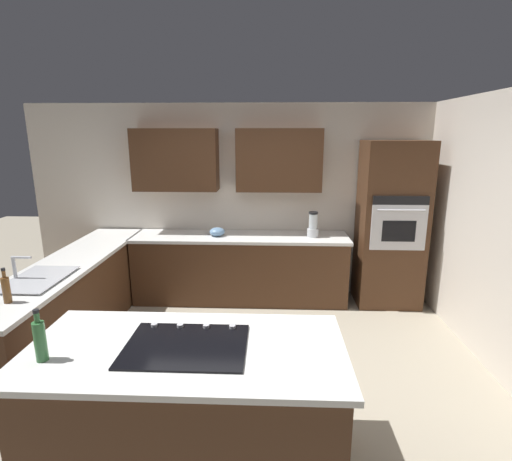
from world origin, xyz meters
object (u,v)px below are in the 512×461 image
at_px(oil_bottle, 40,340).
at_px(sink_unit, 36,279).
at_px(dish_soap_bottle, 6,289).
at_px(mixing_bowl, 217,232).
at_px(wall_oven, 391,225).
at_px(cooktop, 186,345).
at_px(blender, 313,226).

bearing_deg(oil_bottle, sink_unit, -57.73).
bearing_deg(dish_soap_bottle, mixing_bowl, -122.39).
height_order(wall_oven, mixing_bowl, wall_oven).
xyz_separation_m(wall_oven, cooktop, (2.06, 2.77, -0.16)).
distance_m(sink_unit, mixing_bowl, 2.21).
relative_size(mixing_bowl, dish_soap_bottle, 0.70).
relative_size(sink_unit, dish_soap_bottle, 2.43).
xyz_separation_m(sink_unit, blender, (-2.68, -1.68, 0.12)).
height_order(cooktop, blender, blender).
distance_m(wall_oven, dish_soap_bottle, 4.23).
bearing_deg(wall_oven, cooktop, 53.33).
height_order(cooktop, dish_soap_bottle, dish_soap_bottle).
xyz_separation_m(mixing_bowl, dish_soap_bottle, (1.37, 2.16, 0.06)).
relative_size(blender, mixing_bowl, 1.65).
distance_m(wall_oven, sink_unit, 4.05).
height_order(wall_oven, blender, wall_oven).
height_order(sink_unit, blender, blender).
bearing_deg(dish_soap_bottle, oil_bottle, 133.33).
distance_m(mixing_bowl, oil_bottle, 3.01).
height_order(sink_unit, cooktop, sink_unit).
distance_m(cooktop, blender, 2.96).
xyz_separation_m(blender, oil_bottle, (1.88, 2.94, -0.01)).
relative_size(sink_unit, oil_bottle, 2.16).
bearing_deg(cooktop, sink_unit, -33.66).
bearing_deg(sink_unit, wall_oven, -155.22).
relative_size(sink_unit, cooktop, 0.92).
bearing_deg(mixing_bowl, oil_bottle, 77.93).
height_order(mixing_bowl, oil_bottle, oil_bottle).
bearing_deg(oil_bottle, mixing_bowl, -102.07).
bearing_deg(dish_soap_bottle, sink_unit, -83.05).
bearing_deg(oil_bottle, blender, -122.56).
relative_size(cooktop, blender, 2.30).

